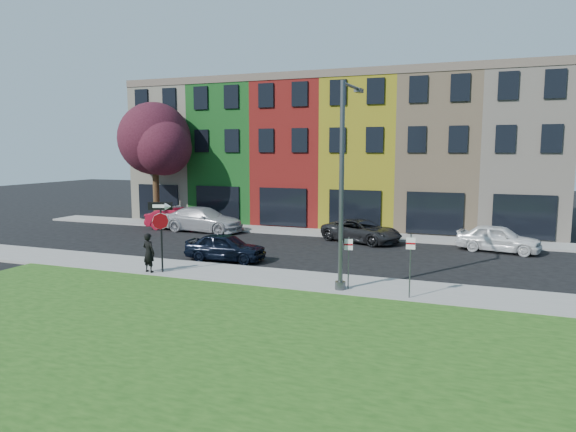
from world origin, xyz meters
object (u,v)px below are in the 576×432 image
at_px(man, 149,253).
at_px(stop_sign, 161,223).
at_px(street_lamp, 343,186).
at_px(sedan_near, 226,247).

bearing_deg(man, stop_sign, -149.32).
relative_size(man, street_lamp, 0.22).
distance_m(man, sedan_near, 4.13).
height_order(stop_sign, man, stop_sign).
distance_m(stop_sign, sedan_near, 4.08).
distance_m(stop_sign, man, 1.43).
xyz_separation_m(stop_sign, street_lamp, (7.91, 0.24, 1.74)).
bearing_deg(stop_sign, man, 179.56).
distance_m(stop_sign, street_lamp, 8.11).
relative_size(stop_sign, street_lamp, 0.39).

